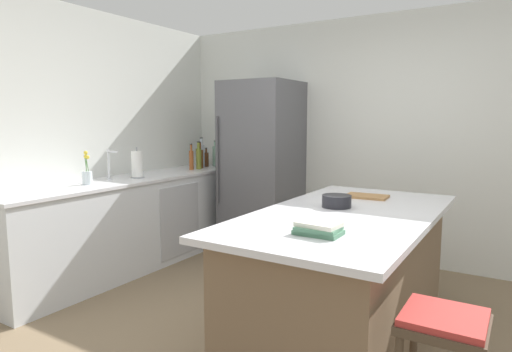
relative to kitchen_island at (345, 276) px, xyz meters
name	(u,v)px	position (x,y,z in m)	size (l,w,h in m)	color
ground_plane	(278,346)	(-0.34, -0.31, -0.46)	(7.20, 7.20, 0.00)	#7A664C
wall_rear	(381,140)	(-0.34, 1.94, 0.84)	(6.00, 0.10, 2.60)	silver
wall_left	(48,143)	(-2.79, -0.31, 0.84)	(0.10, 6.00, 2.60)	silver
counter_run_left	(133,222)	(-2.42, 0.34, 0.01)	(0.67, 2.93, 0.93)	silver
kitchen_island	(345,276)	(0.00, 0.00, 0.00)	(1.07, 2.11, 0.90)	#7A6047
refrigerator	(262,168)	(-1.57, 1.52, 0.51)	(0.76, 0.78, 1.94)	#56565B
bar_stool	(443,341)	(0.74, -0.79, 0.10)	(0.36, 0.36, 0.68)	#473828
sink_faucet	(110,164)	(-2.47, 0.11, 0.63)	(0.15, 0.05, 0.30)	silver
flower_vase	(87,175)	(-2.40, -0.20, 0.56)	(0.09, 0.09, 0.31)	silver
paper_towel_roll	(137,165)	(-2.36, 0.37, 0.60)	(0.14, 0.14, 0.31)	gray
gin_bottle	(215,156)	(-2.37, 1.69, 0.60)	(0.07, 0.07, 0.33)	#8CB79E
syrup_bottle	(206,159)	(-2.43, 1.59, 0.56)	(0.06, 0.06, 0.24)	#5B3319
soda_bottle	(201,155)	(-2.44, 1.50, 0.62)	(0.08, 0.08, 0.37)	silver
whiskey_bottle	(200,158)	(-2.39, 1.41, 0.59)	(0.08, 0.08, 0.32)	brown
olive_oil_bottle	(199,158)	(-2.33, 1.32, 0.60)	(0.06, 0.06, 0.33)	olive
vinegar_bottle	(191,159)	(-2.36, 1.22, 0.59)	(0.05, 0.05, 0.31)	#994C23
cookbook_stack	(318,228)	(0.07, -0.63, 0.48)	(0.24, 0.19, 0.07)	#4C7F60
mixing_bowl	(337,201)	(-0.12, 0.12, 0.49)	(0.21, 0.21, 0.09)	black
cutting_board	(367,196)	(-0.06, 0.61, 0.46)	(0.33, 0.24, 0.02)	#9E7042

